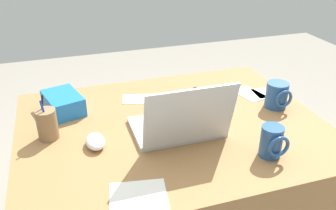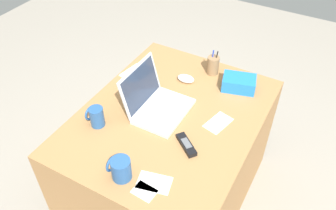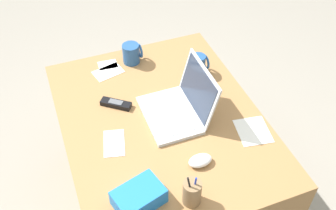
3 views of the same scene
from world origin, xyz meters
TOP-DOWN VIEW (x-y plane):
  - desk at (0.00, 0.00)m, footprint 1.16×0.90m
  - laptop at (0.00, 0.09)m, footprint 0.32×0.29m
  - computer_mouse at (0.30, 0.06)m, footprint 0.07×0.11m
  - coffee_mug_white at (-0.24, 0.30)m, footprint 0.08×0.09m
  - coffee_mug_tall at (-0.46, -0.00)m, footprint 0.09×0.10m
  - cordless_phone at (-0.16, -0.17)m, footprint 0.13×0.14m
  - pen_holder at (0.45, -0.04)m, footprint 0.07×0.07m
  - snack_bag at (0.39, -0.23)m, footprint 0.17×0.21m
  - paper_note_near_laptop at (0.22, 0.36)m, footprint 0.18×0.17m
  - paper_note_left at (-0.48, -0.13)m, footprint 0.08×0.11m
  - paper_note_right at (0.07, -0.25)m, footprint 0.17×0.12m
  - paper_note_front at (-0.42, -0.15)m, footprint 0.13×0.17m

SIDE VIEW (x-z plane):
  - desk at x=0.00m, z-range 0.00..0.73m
  - paper_note_near_laptop at x=0.22m, z-range 0.73..0.73m
  - paper_note_left at x=-0.48m, z-range 0.73..0.73m
  - paper_note_right at x=0.07m, z-range 0.73..0.73m
  - paper_note_front at x=-0.42m, z-range 0.73..0.73m
  - cordless_phone at x=-0.16m, z-range 0.73..0.75m
  - computer_mouse at x=0.30m, z-range 0.73..0.76m
  - snack_bag at x=0.39m, z-range 0.73..0.80m
  - laptop at x=0.00m, z-range 0.66..0.90m
  - coffee_mug_tall at x=-0.46m, z-range 0.73..0.84m
  - coffee_mug_white at x=-0.24m, z-range 0.73..0.84m
  - pen_holder at x=0.45m, z-range 0.70..0.86m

